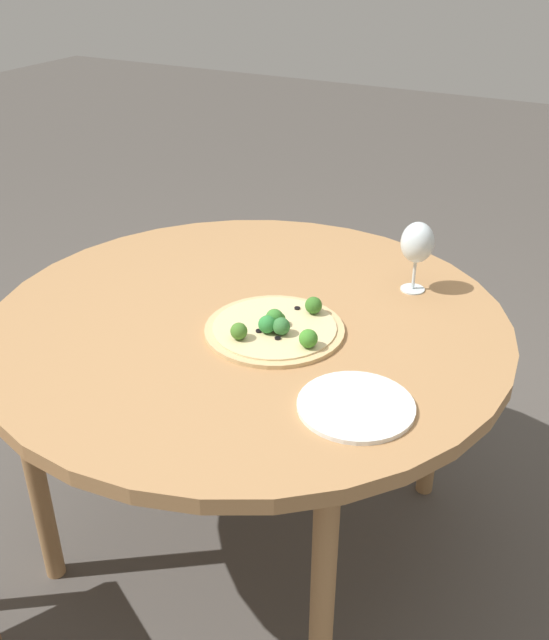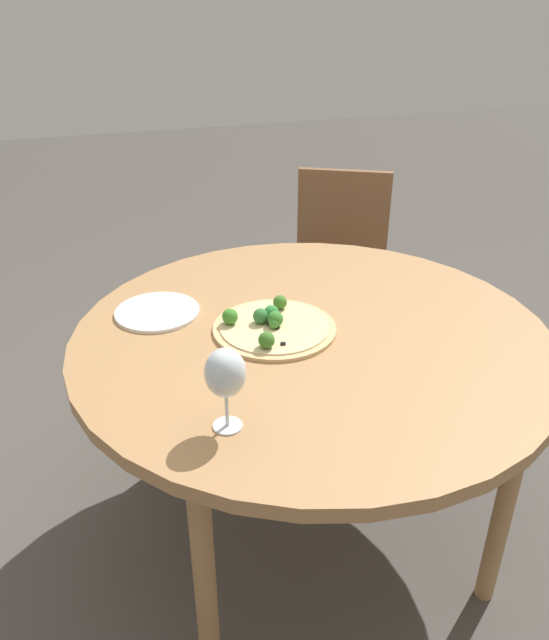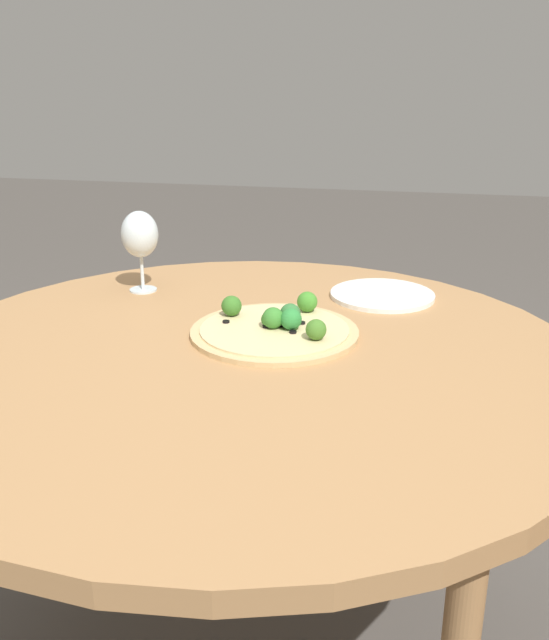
# 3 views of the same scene
# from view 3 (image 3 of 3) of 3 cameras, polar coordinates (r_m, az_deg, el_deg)

# --- Properties ---
(dining_table) EXTENTS (1.25, 1.25, 0.70)m
(dining_table) POSITION_cam_3_polar(r_m,az_deg,el_deg) (1.31, -2.38, -4.71)
(dining_table) COLOR #A87A4C
(dining_table) RESTS_ON ground_plane
(pizza) EXTENTS (0.32, 0.32, 0.06)m
(pizza) POSITION_cam_3_polar(r_m,az_deg,el_deg) (1.37, 0.16, -0.58)
(pizza) COLOR tan
(pizza) RESTS_ON dining_table
(wine_glass) EXTENTS (0.08, 0.08, 0.18)m
(wine_glass) POSITION_cam_3_polar(r_m,az_deg,el_deg) (1.63, -10.73, 6.65)
(wine_glass) COLOR silver
(wine_glass) RESTS_ON dining_table
(plate_near) EXTENTS (0.23, 0.23, 0.01)m
(plate_near) POSITION_cam_3_polar(r_m,az_deg,el_deg) (1.60, 8.62, 1.99)
(plate_near) COLOR white
(plate_near) RESTS_ON dining_table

